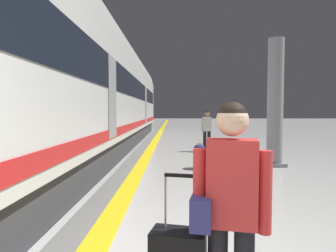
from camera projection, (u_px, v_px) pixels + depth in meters
safety_line_strip at (149, 152)px, 11.16m from camera, size 0.36×80.00×0.01m
tactile_edge_band at (141, 152)px, 11.17m from camera, size 0.57×80.00×0.01m
high_speed_train at (97, 87)px, 11.54m from camera, size 2.94×27.30×4.97m
traveller_foreground at (229, 206)px, 1.96m from camera, size 0.53×0.29×1.63m
passenger_near at (207, 128)px, 11.46m from camera, size 0.49×0.22×1.58m
duffel_bag_near at (199, 148)px, 11.20m from camera, size 0.44×0.26×0.36m
platform_pillar at (275, 105)px, 8.35m from camera, size 0.56×0.56×3.60m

